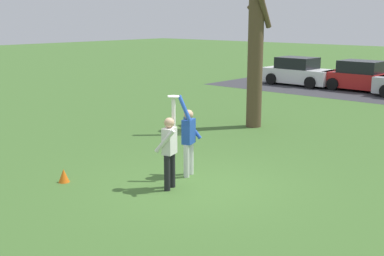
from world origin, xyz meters
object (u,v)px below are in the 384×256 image
Objects in this scene: person_catcher at (169,147)px; parked_car_white at (298,72)px; frisbee_disc at (173,96)px; field_cone_orange at (64,176)px; bare_tree_tall at (256,48)px; parked_car_red at (363,77)px; person_defender at (189,137)px.

parked_car_white is (-6.72, 17.76, -0.25)m from person_catcher.
person_catcher is at bearing -72.58° from frisbee_disc.
parked_car_white is 12.99× the size of field_cone_orange.
frisbee_disc is at bearing -71.19° from bare_tree_tall.
parked_car_red is (-2.99, 17.94, -0.25)m from person_catcher.
person_defender is 3.10m from field_cone_orange.
parked_car_white is 3.73m from parked_car_red.
parked_car_red is at bearing 99.36° from frisbee_disc.
frisbee_disc is (0.25, -0.78, 1.11)m from person_defender.
parked_car_white is (-6.65, 17.55, -1.37)m from frisbee_disc.
parked_car_white is at bearing 110.76° from frisbee_disc.
parked_car_red is at bearing 4.66° from parked_car_white.
parked_car_white is 0.70× the size of bare_tree_tall.
parked_car_red is 19.29m from field_cone_orange.
frisbee_disc is 0.84× the size of field_cone_orange.
bare_tree_tall reaches higher than person_catcher.
person_catcher is at bearing -0.00° from person_defender.
parked_car_red is at bearing 93.57° from bare_tree_tall.
bare_tree_tall reaches higher than parked_car_red.
person_catcher reaches higher than parked_car_red.
bare_tree_tall is at bearing -84.54° from parked_car_red.
person_catcher is 0.35× the size of bare_tree_tall.
person_defender is at bearing 50.86° from field_cone_orange.
field_cone_orange is (0.79, -19.27, -0.57)m from parked_car_red.
person_defender is 17.16m from parked_car_red.
person_catcher is 2.70m from field_cone_orange.
person_defender is 0.49× the size of parked_car_white.
person_catcher is 7.35m from bare_tree_tall.
bare_tree_tall is at bearing -66.22° from parked_car_white.
person_defender reaches higher than parked_car_white.
parked_car_white is at bearing 103.31° from field_cone_orange.
parked_car_white is at bearing 3.30° from person_catcher.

